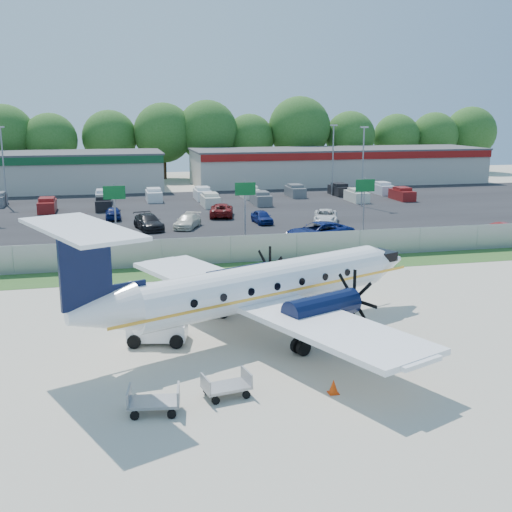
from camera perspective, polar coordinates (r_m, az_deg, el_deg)
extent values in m
plane|color=beige|center=(33.74, 2.34, -6.03)|extent=(170.00, 170.00, 0.00)
cube|color=#2D561E|center=(44.95, -1.74, -1.19)|extent=(170.00, 4.00, 0.02)
cube|color=black|center=(51.65, -3.29, 0.66)|extent=(170.00, 8.00, 0.02)
cube|color=black|center=(72.10, -6.18, 4.10)|extent=(170.00, 32.00, 0.02)
cube|color=gray|center=(46.63, -2.24, 0.58)|extent=(120.00, 0.02, 1.90)
cube|color=gray|center=(46.43, -2.25, 1.76)|extent=(120.00, 0.06, 0.06)
cube|color=gray|center=(46.84, -2.23, -0.56)|extent=(120.00, 0.06, 0.06)
cube|color=#BBB5A8|center=(99.35, 7.33, 7.91)|extent=(44.00, 12.00, 5.00)
cube|color=#474749|center=(99.16, 7.37, 9.42)|extent=(44.40, 12.40, 0.24)
cube|color=maroon|center=(93.52, 8.68, 8.79)|extent=(44.00, 0.20, 1.00)
cylinder|color=gray|center=(54.41, -12.40, 3.67)|extent=(0.14, 0.14, 5.00)
cube|color=#0C5923|center=(54.01, -12.49, 5.53)|extent=(1.80, 0.08, 1.10)
cylinder|color=gray|center=(55.62, -0.98, 4.16)|extent=(0.14, 0.14, 5.00)
cube|color=#0C5923|center=(55.23, -0.96, 5.99)|extent=(1.80, 0.08, 1.10)
cylinder|color=gray|center=(58.91, 9.56, 4.48)|extent=(0.14, 0.14, 5.00)
cube|color=#0C5923|center=(58.54, 9.69, 6.20)|extent=(1.80, 0.08, 1.10)
cylinder|color=gray|center=(74.73, 9.47, 7.77)|extent=(0.18, 0.18, 9.00)
cube|color=gray|center=(74.48, 9.60, 11.22)|extent=(0.90, 0.35, 0.18)
cylinder|color=gray|center=(79.83, -21.52, 7.37)|extent=(0.18, 0.18, 9.00)
cube|color=gray|center=(79.59, -21.79, 10.59)|extent=(0.90, 0.35, 0.18)
cylinder|color=gray|center=(84.02, 6.84, 8.40)|extent=(0.18, 0.18, 9.00)
cube|color=gray|center=(83.80, 6.93, 11.47)|extent=(0.90, 0.35, 0.18)
cylinder|color=white|center=(31.78, 0.96, -2.57)|extent=(14.04, 7.62, 2.18)
cone|color=white|center=(37.32, 11.32, -0.48)|extent=(3.17, 2.99, 2.18)
cone|color=white|center=(27.57, -13.58, -4.88)|extent=(3.60, 3.17, 2.18)
cube|color=black|center=(37.07, 11.11, 0.07)|extent=(1.53, 1.78, 0.52)
cube|color=white|center=(31.62, 0.13, -3.84)|extent=(11.28, 20.00, 0.25)
cylinder|color=black|center=(29.88, 5.88, -4.57)|extent=(4.08, 2.69, 1.26)
cylinder|color=black|center=(34.88, -1.44, -1.94)|extent=(4.08, 2.69, 1.26)
cube|color=black|center=(26.84, -14.92, -1.11)|extent=(2.09, 1.04, 3.33)
cube|color=white|center=(26.46, -15.36, 2.35)|extent=(5.32, 7.62, 0.16)
cylinder|color=gray|center=(36.03, 8.54, -3.69)|extent=(0.14, 0.14, 1.49)
cylinder|color=black|center=(36.15, 8.52, -4.33)|extent=(0.67, 0.44, 0.64)
cylinder|color=black|center=(29.62, 3.98, -8.04)|extent=(0.85, 0.71, 0.73)
cylinder|color=black|center=(34.67, -3.15, -4.88)|extent=(0.85, 0.71, 0.73)
cube|color=white|center=(31.33, -8.73, -6.51)|extent=(3.06, 2.23, 0.77)
cube|color=white|center=(31.06, -7.76, -5.47)|extent=(1.50, 1.67, 0.55)
cube|color=black|center=(30.99, -6.85, -5.44)|extent=(0.46, 1.23, 0.44)
cylinder|color=black|center=(30.79, -10.79, -7.49)|extent=(0.70, 0.38, 0.66)
cylinder|color=black|center=(32.38, -10.24, -6.44)|extent=(0.70, 0.38, 0.66)
cylinder|color=black|center=(30.49, -7.09, -7.56)|extent=(0.70, 0.38, 0.66)
cylinder|color=black|center=(32.10, -6.73, -6.49)|extent=(0.70, 0.38, 0.66)
cube|color=gray|center=(25.48, -2.64, -11.53)|extent=(1.97, 1.39, 0.11)
cube|color=gray|center=(25.10, -4.50, -11.27)|extent=(0.27, 1.08, 0.54)
cube|color=gray|center=(25.66, -0.83, -10.68)|extent=(0.27, 1.08, 0.54)
cylinder|color=black|center=(24.96, -3.60, -12.70)|extent=(0.34, 0.17, 0.32)
cylinder|color=black|center=(25.81, -4.37, -11.82)|extent=(0.34, 0.17, 0.32)
cylinder|color=black|center=(25.38, -0.86, -12.23)|extent=(0.34, 0.17, 0.32)
cylinder|color=black|center=(26.21, -1.72, -11.38)|extent=(0.34, 0.17, 0.32)
cube|color=gray|center=(24.49, -9.06, -12.69)|extent=(2.04, 1.40, 0.11)
cube|color=gray|center=(24.45, -11.23, -12.09)|extent=(0.24, 1.13, 0.57)
cube|color=gray|center=(24.31, -6.92, -12.08)|extent=(0.24, 1.13, 0.57)
cylinder|color=black|center=(24.19, -10.74, -13.77)|extent=(0.35, 0.16, 0.34)
cylinder|color=black|center=(25.12, -10.50, -12.71)|extent=(0.35, 0.16, 0.34)
cylinder|color=black|center=(24.09, -7.51, -13.77)|extent=(0.35, 0.16, 0.34)
cylinder|color=black|center=(25.02, -7.40, -12.70)|extent=(0.35, 0.16, 0.34)
cone|color=#D53906|center=(36.37, 8.85, -4.35)|extent=(0.33, 0.33, 0.50)
cube|color=#D53906|center=(36.44, 8.84, -4.71)|extent=(0.35, 0.35, 0.03)
cone|color=#D53906|center=(25.94, 6.90, -11.44)|extent=(0.39, 0.39, 0.58)
cube|color=#D53906|center=(26.05, 6.88, -11.99)|extent=(0.41, 0.41, 0.03)
cone|color=#D53906|center=(40.65, 0.10, -2.30)|extent=(0.38, 0.38, 0.57)
cube|color=#D53906|center=(40.72, 0.10, -2.67)|extent=(0.40, 0.40, 0.03)
imported|color=navy|center=(54.38, 5.54, 1.23)|extent=(6.67, 4.46, 1.70)
imported|color=maroon|center=(58.90, 21.51, 1.28)|extent=(4.70, 1.97, 1.51)
imported|color=maroon|center=(60.80, -15.65, 2.04)|extent=(2.10, 4.93, 1.58)
imported|color=black|center=(60.69, -9.50, 2.33)|extent=(2.93, 5.24, 1.43)
imported|color=beige|center=(61.05, -6.10, 2.50)|extent=(3.42, 4.76, 1.28)
imported|color=navy|center=(63.21, 0.53, 2.92)|extent=(1.71, 3.83, 1.28)
imported|color=silver|center=(63.54, 6.18, 2.90)|extent=(3.79, 5.38, 1.36)
imported|color=navy|center=(67.16, -12.56, 3.21)|extent=(1.59, 3.87, 1.31)
imported|color=maroon|center=(67.35, -3.08, 3.52)|extent=(3.30, 5.40, 1.40)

